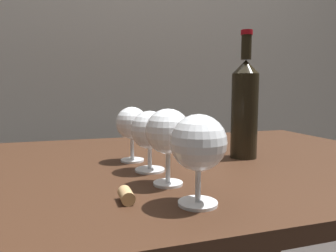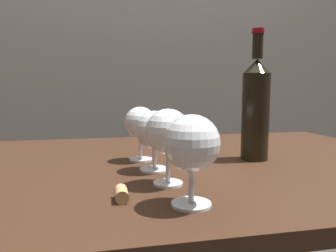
{
  "view_description": "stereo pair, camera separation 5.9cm",
  "coord_description": "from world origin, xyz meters",
  "px_view_note": "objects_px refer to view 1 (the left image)",
  "views": [
    {
      "loc": [
        -0.28,
        -0.74,
        0.9
      ],
      "look_at": [
        -0.1,
        -0.19,
        0.83
      ],
      "focal_mm": 33.96,
      "sensor_mm": 36.0,
      "label": 1
    },
    {
      "loc": [
        -0.22,
        -0.76,
        0.9
      ],
      "look_at": [
        -0.1,
        -0.19,
        0.83
      ],
      "focal_mm": 33.96,
      "sensor_mm": 36.0,
      "label": 2
    }
  ],
  "objects_px": {
    "wine_glass_amber": "(198,145)",
    "wine_glass_cabernet": "(150,132)",
    "wine_glass_port": "(168,133)",
    "wine_bottle": "(245,107)",
    "cork": "(126,195)",
    "wine_glass_empty": "(132,124)"
  },
  "relations": [
    {
      "from": "wine_glass_amber",
      "to": "wine_glass_cabernet",
      "type": "distance_m",
      "value": 0.22
    },
    {
      "from": "wine_glass_port",
      "to": "wine_bottle",
      "type": "bearing_deg",
      "value": 32.57
    },
    {
      "from": "wine_glass_amber",
      "to": "wine_glass_port",
      "type": "relative_size",
      "value": 0.99
    },
    {
      "from": "wine_bottle",
      "to": "wine_glass_port",
      "type": "bearing_deg",
      "value": -147.43
    },
    {
      "from": "wine_bottle",
      "to": "cork",
      "type": "xyz_separation_m",
      "value": [
        -0.35,
        -0.23,
        -0.12
      ]
    },
    {
      "from": "wine_glass_port",
      "to": "wine_glass_cabernet",
      "type": "height_order",
      "value": "wine_glass_port"
    },
    {
      "from": "wine_glass_cabernet",
      "to": "cork",
      "type": "height_order",
      "value": "wine_glass_cabernet"
    },
    {
      "from": "wine_glass_amber",
      "to": "wine_glass_port",
      "type": "xyz_separation_m",
      "value": [
        -0.01,
        0.11,
        0.0
      ]
    },
    {
      "from": "wine_glass_port",
      "to": "wine_glass_cabernet",
      "type": "relative_size",
      "value": 1.08
    },
    {
      "from": "wine_glass_amber",
      "to": "wine_bottle",
      "type": "height_order",
      "value": "wine_bottle"
    },
    {
      "from": "wine_glass_port",
      "to": "wine_glass_empty",
      "type": "bearing_deg",
      "value": 97.2
    },
    {
      "from": "wine_glass_empty",
      "to": "wine_bottle",
      "type": "height_order",
      "value": "wine_bottle"
    },
    {
      "from": "wine_glass_cabernet",
      "to": "wine_glass_empty",
      "type": "bearing_deg",
      "value": 100.13
    },
    {
      "from": "wine_glass_amber",
      "to": "wine_glass_cabernet",
      "type": "bearing_deg",
      "value": 95.54
    },
    {
      "from": "wine_glass_amber",
      "to": "wine_glass_empty",
      "type": "bearing_deg",
      "value": 97.02
    },
    {
      "from": "wine_glass_empty",
      "to": "wine_bottle",
      "type": "xyz_separation_m",
      "value": [
        0.29,
        -0.05,
        0.04
      ]
    },
    {
      "from": "wine_glass_cabernet",
      "to": "wine_glass_empty",
      "type": "relative_size",
      "value": 0.98
    },
    {
      "from": "wine_glass_port",
      "to": "cork",
      "type": "distance_m",
      "value": 0.14
    },
    {
      "from": "wine_glass_cabernet",
      "to": "wine_bottle",
      "type": "distance_m",
      "value": 0.28
    },
    {
      "from": "wine_glass_amber",
      "to": "cork",
      "type": "xyz_separation_m",
      "value": [
        -0.1,
        0.05,
        -0.08
      ]
    },
    {
      "from": "cork",
      "to": "wine_bottle",
      "type": "bearing_deg",
      "value": 33.64
    },
    {
      "from": "wine_glass_port",
      "to": "wine_bottle",
      "type": "relative_size",
      "value": 0.44
    }
  ]
}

